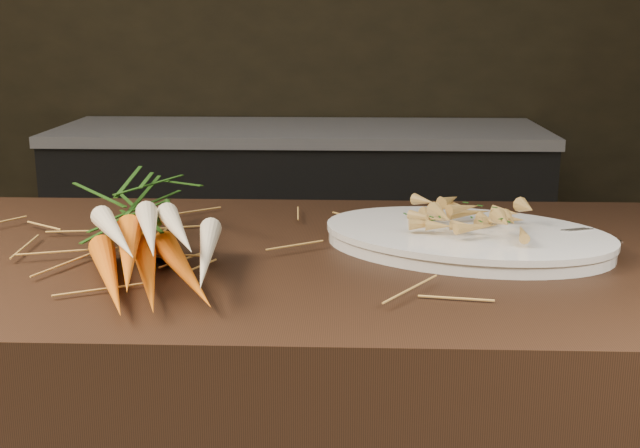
# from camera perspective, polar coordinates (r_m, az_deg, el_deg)

# --- Properties ---
(back_counter) EXTENTS (1.82, 0.62, 0.84)m
(back_counter) POSITION_cam_1_polar(r_m,az_deg,el_deg) (3.11, -1.40, -0.75)
(back_counter) COLOR black
(back_counter) RESTS_ON ground
(straw_bedding) EXTENTS (1.40, 0.60, 0.02)m
(straw_bedding) POSITION_cam_1_polar(r_m,az_deg,el_deg) (1.26, -20.75, -1.27)
(straw_bedding) COLOR #AB7A40
(straw_bedding) RESTS_ON main_counter
(root_veg_bunch) EXTENTS (0.31, 0.54, 0.10)m
(root_veg_bunch) POSITION_cam_1_polar(r_m,az_deg,el_deg) (1.16, -12.58, -0.00)
(root_veg_bunch) COLOR orange
(root_veg_bunch) RESTS_ON main_counter
(serving_platter) EXTENTS (0.49, 0.41, 0.02)m
(serving_platter) POSITION_cam_1_polar(r_m,az_deg,el_deg) (1.21, 10.34, -1.16)
(serving_platter) COLOR white
(serving_platter) RESTS_ON main_counter
(roasted_veg_heap) EXTENTS (0.25, 0.21, 0.05)m
(roasted_veg_heap) POSITION_cam_1_polar(r_m,az_deg,el_deg) (1.20, 10.42, 0.44)
(roasted_veg_heap) COLOR #B07F43
(roasted_veg_heap) RESTS_ON serving_platter
(serving_fork) EXTENTS (0.16, 0.07, 0.00)m
(serving_fork) POSITION_cam_1_polar(r_m,az_deg,el_deg) (1.16, 17.42, -1.49)
(serving_fork) COLOR silver
(serving_fork) RESTS_ON serving_platter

